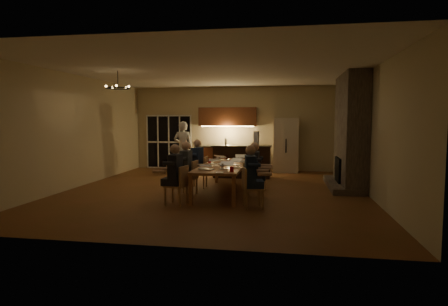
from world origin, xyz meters
The scene contains 43 objects.
floor centered at (0.00, 0.00, 0.00)m, with size 9.00×9.00×0.00m, color brown.
back_wall centered at (0.00, 4.52, 1.60)m, with size 8.00×0.04×3.20m, color tan.
left_wall centered at (-4.02, 0.00, 1.60)m, with size 0.04×9.00×3.20m, color tan.
right_wall centered at (4.02, 0.00, 1.60)m, with size 0.04×9.00×3.20m, color tan.
ceiling centered at (0.00, 0.00, 3.22)m, with size 8.00×9.00×0.04m, color white.
french_doors centered at (-2.70, 4.47, 1.05)m, with size 1.86×0.08×2.10m, color black.
fireplace centered at (3.70, 1.20, 1.60)m, with size 0.58×2.50×3.20m, color #5E544A.
kitchenette centered at (-0.30, 4.20, 1.20)m, with size 2.24×0.68×2.40m, color brown, non-canonical shape.
refrigerator centered at (1.90, 4.15, 1.00)m, with size 0.90×0.68×2.00m, color beige.
dining_table centered at (0.30, -0.18, 0.38)m, with size 1.10×3.27×0.75m, color #BA784A.
bar_island centered at (0.45, 2.57, 0.54)m, with size 1.98×0.68×1.08m, color black.
chair_left_near centered at (-0.54, -1.73, 0.45)m, with size 0.44×0.44×0.89m, color tan, non-canonical shape.
chair_left_mid centered at (-0.57, -0.60, 0.45)m, with size 0.44×0.44×0.89m, color tan, non-canonical shape.
chair_left_far centered at (-0.53, 0.45, 0.45)m, with size 0.44×0.44×0.89m, color tan, non-canonical shape.
chair_right_near centered at (1.21, -1.75, 0.45)m, with size 0.44×0.44×0.89m, color tan, non-canonical shape.
chair_right_mid centered at (1.12, -0.66, 0.45)m, with size 0.44×0.44×0.89m, color tan, non-canonical shape.
chair_right_far centered at (1.14, 0.49, 0.45)m, with size 0.44×0.44×0.89m, color tan, non-canonical shape.
person_left_near centered at (-0.55, -1.74, 0.69)m, with size 0.60×0.60×1.38m, color #23252D, non-canonical shape.
person_right_near centered at (1.15, -1.77, 0.69)m, with size 0.60×0.60×1.38m, color navy, non-canonical shape.
person_left_mid centered at (-0.59, -0.69, 0.69)m, with size 0.60×0.60×1.38m, color #3B4045, non-canonical shape.
person_right_mid centered at (1.15, -0.70, 0.69)m, with size 0.60×0.60×1.38m, color #23252D, non-canonical shape.
person_left_far centered at (-0.55, 0.38, 0.69)m, with size 0.60×0.60×1.38m, color navy, non-canonical shape.
standing_person centered at (-1.76, 3.22, 0.94)m, with size 0.69×0.45×1.89m, color silver.
chandelier centered at (-2.44, -0.55, 2.75)m, with size 0.63×0.63×0.03m, color black.
laptop_a centered at (0.05, -1.22, 0.86)m, with size 0.32×0.28×0.23m, color silver, non-canonical shape.
laptop_b centered at (0.50, -0.99, 0.86)m, with size 0.32×0.28×0.23m, color silver, non-canonical shape.
laptop_c centered at (0.02, -0.06, 0.86)m, with size 0.32×0.28×0.23m, color silver, non-canonical shape.
laptop_d centered at (0.58, -0.21, 0.86)m, with size 0.32×0.28×0.23m, color silver, non-canonical shape.
laptop_e centered at (0.08, 0.89, 0.86)m, with size 0.32×0.28×0.23m, color silver, non-canonical shape.
laptop_f centered at (0.63, 0.88, 0.86)m, with size 0.32×0.28×0.23m, color silver, non-canonical shape.
mug_front centered at (0.30, -0.58, 0.80)m, with size 0.07×0.07×0.10m, color white.
mug_mid centered at (0.34, 0.33, 0.80)m, with size 0.08×0.08×0.10m, color white.
mug_back centered at (-0.04, 0.68, 0.80)m, with size 0.07×0.07×0.10m, color white.
redcup_near centered at (0.70, -1.50, 0.81)m, with size 0.09×0.09×0.12m, color #AC0B10.
redcup_mid centered at (-0.16, 0.19, 0.81)m, with size 0.08×0.08×0.12m, color #AC0B10.
can_silver centered at (0.40, -0.95, 0.81)m, with size 0.06×0.06×0.12m, color #B2B2B7.
can_cola centered at (0.15, 1.19, 0.81)m, with size 0.06×0.06×0.12m, color #3F0F0C.
plate_near centered at (0.67, -0.76, 0.76)m, with size 0.25×0.25×0.02m, color white.
plate_left centered at (-0.06, -1.06, 0.76)m, with size 0.24×0.24×0.02m, color white.
plate_far centered at (0.75, 0.51, 0.76)m, with size 0.23×0.23×0.02m, color white.
notepad centered at (0.46, -1.70, 0.76)m, with size 0.16×0.23×0.01m, color white.
bar_bottle centered at (-0.10, 2.60, 1.20)m, with size 0.07×0.07×0.24m, color #99999E.
bar_blender centered at (0.93, 2.55, 1.31)m, with size 0.15×0.15×0.47m, color silver.
Camera 1 is at (1.92, -9.82, 1.91)m, focal length 30.00 mm.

